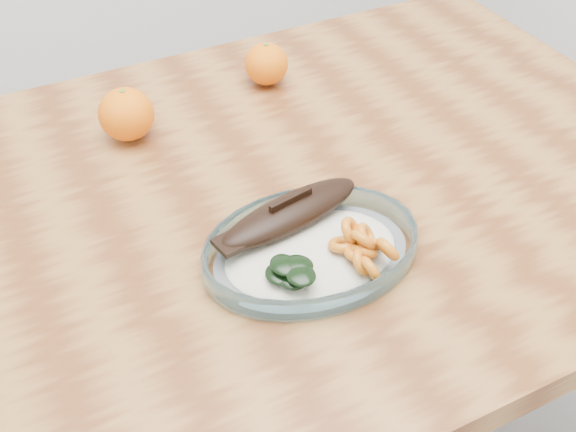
{
  "coord_description": "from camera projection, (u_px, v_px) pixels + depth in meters",
  "views": [
    {
      "loc": [
        -0.31,
        -0.67,
        1.34
      ],
      "look_at": [
        -0.01,
        -0.08,
        0.77
      ],
      "focal_mm": 45.0,
      "sensor_mm": 36.0,
      "label": 1
    }
  ],
  "objects": [
    {
      "name": "dining_table",
      "position": [
        272.0,
        245.0,
        1.01
      ],
      "size": [
        1.2,
        0.8,
        0.75
      ],
      "color": "brown",
      "rests_on": "ground"
    },
    {
      "name": "plated_meal",
      "position": [
        311.0,
        247.0,
        0.84
      ],
      "size": [
        0.5,
        0.5,
        0.08
      ],
      "rotation": [
        0.0,
        0.0,
        -0.07
      ],
      "color": "white",
      "rests_on": "dining_table"
    },
    {
      "name": "orange_left",
      "position": [
        126.0,
        114.0,
        1.01
      ],
      "size": [
        0.08,
        0.08,
        0.08
      ],
      "primitive_type": "sphere",
      "color": "#FF6505",
      "rests_on": "dining_table"
    },
    {
      "name": "orange_right",
      "position": [
        266.0,
        64.0,
        1.13
      ],
      "size": [
        0.07,
        0.07,
        0.07
      ],
      "primitive_type": "sphere",
      "color": "#FF6505",
      "rests_on": "dining_table"
    }
  ]
}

